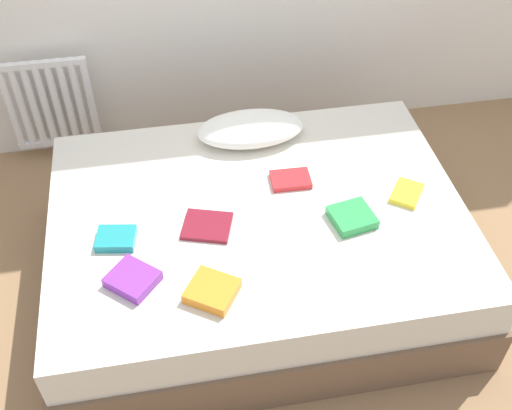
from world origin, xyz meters
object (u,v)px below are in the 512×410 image
at_px(bed, 258,245).
at_px(textbook_red, 291,180).
at_px(textbook_teal, 116,239).
at_px(textbook_orange, 212,291).
at_px(textbook_maroon, 207,226).
at_px(pillow, 251,129).
at_px(textbook_purple, 133,279).
at_px(radiator, 51,105).
at_px(textbook_green, 352,217).
at_px(textbook_yellow, 407,193).

relative_size(bed, textbook_red, 10.33).
distance_m(textbook_red, textbook_teal, 0.89).
bearing_deg(textbook_orange, textbook_maroon, 119.44).
height_order(pillow, textbook_red, pillow).
bearing_deg(textbook_purple, textbook_red, 73.97).
xyz_separation_m(radiator, textbook_purple, (0.45, -1.54, 0.13)).
distance_m(bed, textbook_orange, 0.61).
height_order(textbook_purple, textbook_orange, textbook_orange).
bearing_deg(pillow, radiator, 149.07).
distance_m(radiator, textbook_purple, 1.61).
height_order(radiator, textbook_red, radiator).
xyz_separation_m(textbook_purple, textbook_red, (0.79, 0.50, -0.01)).
xyz_separation_m(radiator, textbook_orange, (0.77, -1.66, 0.13)).
height_order(bed, textbook_red, textbook_red).
distance_m(textbook_purple, textbook_green, 1.03).
bearing_deg(textbook_teal, textbook_purple, -65.68).
xyz_separation_m(textbook_yellow, textbook_orange, (-1.00, -0.43, 0.01)).
relative_size(textbook_red, textbook_yellow, 1.10).
height_order(radiator, textbook_yellow, radiator).
height_order(textbook_maroon, textbook_purple, textbook_purple).
bearing_deg(textbook_orange, textbook_yellow, 56.53).
xyz_separation_m(bed, pillow, (0.06, 0.54, 0.32)).
height_order(radiator, textbook_teal, radiator).
distance_m(textbook_red, textbook_yellow, 0.57).
bearing_deg(textbook_orange, radiator, 148.04).
relative_size(textbook_maroon, textbook_red, 1.12).
relative_size(textbook_maroon, textbook_green, 1.16).
bearing_deg(textbook_purple, textbook_teal, 146.18).
distance_m(textbook_maroon, textbook_purple, 0.44).
xyz_separation_m(textbook_red, textbook_yellow, (0.53, -0.19, -0.00)).
height_order(pillow, textbook_orange, pillow).
bearing_deg(textbook_maroon, radiator, 139.24).
height_order(textbook_yellow, textbook_orange, textbook_orange).
bearing_deg(textbook_red, textbook_green, -52.91).
height_order(radiator, textbook_green, radiator).
bearing_deg(textbook_yellow, pillow, 85.32).
bearing_deg(textbook_red, textbook_maroon, -149.89).
bearing_deg(textbook_maroon, textbook_yellow, 20.00).
distance_m(radiator, textbook_maroon, 1.51).
relative_size(bed, radiator, 3.38).
distance_m(textbook_orange, textbook_teal, 0.54).
distance_m(pillow, textbook_red, 0.40).
relative_size(bed, textbook_teal, 11.68).
xyz_separation_m(radiator, textbook_green, (1.46, -1.35, 0.13)).
distance_m(radiator, textbook_green, 1.99).
bearing_deg(bed, textbook_red, 39.85).
bearing_deg(radiator, textbook_yellow, -34.79).
bearing_deg(textbook_purple, pillow, 94.82).
height_order(bed, textbook_teal, textbook_teal).
distance_m(radiator, textbook_red, 1.62).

